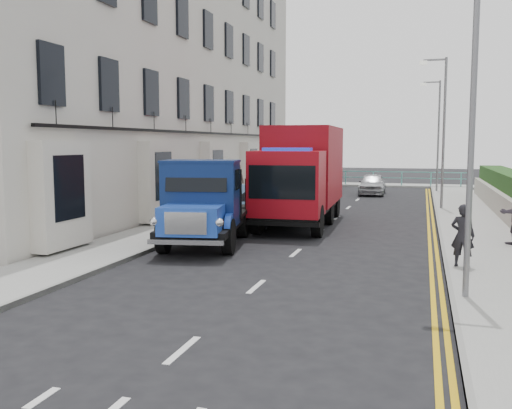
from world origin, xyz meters
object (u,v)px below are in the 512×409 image
object	(u,v)px
bedford_lorry	(202,209)
red_lorry	(302,173)
lamp_far	(437,129)
lamp_mid	(441,124)
pedestrian_east_near	(463,236)
parked_car_front	(257,207)
lamp_near	(466,97)

from	to	relation	value
bedford_lorry	red_lorry	bearing A→B (deg)	62.75
lamp_far	red_lorry	distance (m)	17.18
lamp_mid	pedestrian_east_near	xyz separation A→B (m)	(0.22, -13.17, -3.10)
parked_car_front	lamp_far	bearing A→B (deg)	71.19
lamp_far	pedestrian_east_near	bearing A→B (deg)	-89.45
parked_car_front	pedestrian_east_near	distance (m)	9.33
pedestrian_east_near	lamp_mid	bearing A→B (deg)	-74.74
lamp_far	red_lorry	xyz separation A→B (m)	(-5.22, -16.25, -2.00)
red_lorry	lamp_near	bearing A→B (deg)	-63.99
lamp_mid	parked_car_front	xyz separation A→B (m)	(-6.78, -7.00, -3.29)
red_lorry	parked_car_front	size ratio (longest dim) A/B	1.76
lamp_near	parked_car_front	world-z (taller)	lamp_near
bedford_lorry	red_lorry	size ratio (longest dim) A/B	0.79
lamp_mid	parked_car_front	size ratio (longest dim) A/B	1.69
lamp_near	pedestrian_east_near	bearing A→B (deg)	85.50
lamp_near	lamp_mid	distance (m)	16.00
bedford_lorry	parked_car_front	distance (m)	5.04
bedford_lorry	lamp_near	bearing A→B (deg)	-39.50
bedford_lorry	pedestrian_east_near	size ratio (longest dim) A/B	3.70
bedford_lorry	pedestrian_east_near	bearing A→B (deg)	-18.96
lamp_mid	pedestrian_east_near	distance (m)	13.53
red_lorry	lamp_far	bearing A→B (deg)	70.07
lamp_near	parked_car_front	size ratio (longest dim) A/B	1.69
red_lorry	lamp_mid	bearing A→B (deg)	48.01
pedestrian_east_near	red_lorry	bearing A→B (deg)	-37.55
parked_car_front	red_lorry	bearing A→B (deg)	28.67
parked_car_front	pedestrian_east_near	xyz separation A→B (m)	(7.00, -6.17, 0.19)
lamp_near	bedford_lorry	world-z (taller)	lamp_near
lamp_near	pedestrian_east_near	world-z (taller)	lamp_near
lamp_near	lamp_far	distance (m)	26.00
pedestrian_east_near	parked_car_front	bearing A→B (deg)	-27.09
lamp_far	bedford_lorry	distance (m)	23.27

